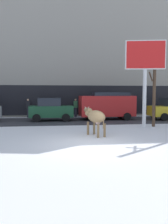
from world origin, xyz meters
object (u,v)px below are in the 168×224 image
Objects in this scene: car_darkgreen_hatchback at (51,109)px; pedestrian_near_billboard at (76,108)px; pedestrian_far_left at (28,108)px; car_red_van at (107,105)px; bare_tree_far_back at (153,93)px; cow_tan at (95,117)px; pedestrian_by_cars at (89,108)px; billboard at (145,60)px.

car_darkgreen_hatchback is 2.04× the size of pedestrian_near_billboard.
car_darkgreen_hatchback is at bearing -53.54° from pedestrian_far_left.
car_red_van reaches higher than pedestrian_far_left.
car_darkgreen_hatchback is 0.78× the size of bare_tree_far_back.
cow_tan is 0.41× the size of car_red_van.
pedestrian_by_cars is (1.30, 0.00, 0.00)m from pedestrian_near_billboard.
car_darkgreen_hatchback reaches higher than pedestrian_far_left.
car_darkgreen_hatchback is 4.60m from pedestrian_by_cars.
cow_tan is 0.42× the size of bare_tree_far_back.
car_darkgreen_hatchback is at bearing 147.62° from bare_tree_far_back.
bare_tree_far_back is (3.21, -7.16, 1.39)m from pedestrian_by_cars.
car_red_van is 3.58m from pedestrian_near_billboard.
car_darkgreen_hatchback is at bearing 108.22° from cow_tan.
cow_tan is at bearing -97.19° from pedestrian_by_cars.
billboard is 3.21× the size of pedestrian_by_cars.
billboard reaches higher than pedestrian_near_billboard.
bare_tree_far_back reaches higher than car_darkgreen_hatchback.
cow_tan is 5.48m from billboard.
pedestrian_far_left is (-8.10, 7.63, -3.43)m from billboard.
car_darkgreen_hatchback is (-6.01, 4.80, -3.39)m from billboard.
pedestrian_near_billboard is 4.41m from pedestrian_far_left.
car_darkgreen_hatchback is 4.78m from car_red_van.
car_red_van is 7.34m from pedestrian_far_left.
car_red_van is at bearing -20.73° from pedestrian_far_left.
car_red_van is at bearing 2.82° from car_darkgreen_hatchback.
car_red_van is at bearing 114.32° from bare_tree_far_back.
pedestrian_by_cars and pedestrian_far_left have the same top height.
pedestrian_far_left is at bearing 136.72° from billboard.
pedestrian_by_cars is at bearing 82.81° from cow_tan.
pedestrian_by_cars is at bearing 107.39° from billboard.
pedestrian_by_cars is 0.38× the size of bare_tree_far_back.
cow_tan is 1.10× the size of pedestrian_far_left.
pedestrian_near_billboard is (-3.69, 7.63, -3.43)m from billboard.
car_darkgreen_hatchback is at bearing -177.18° from car_red_van.
bare_tree_far_back is (2.06, -4.56, 1.03)m from car_red_van.
car_red_van reaches higher than pedestrian_by_cars.
bare_tree_far_back is at bearing -32.38° from car_darkgreen_hatchback.
pedestrian_far_left reaches higher than cow_tan.
cow_tan is 1.10× the size of pedestrian_by_cars.
billboard is at bearing -43.28° from pedestrian_far_left.
bare_tree_far_back reaches higher than pedestrian_far_left.
bare_tree_far_back reaches higher than car_red_van.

